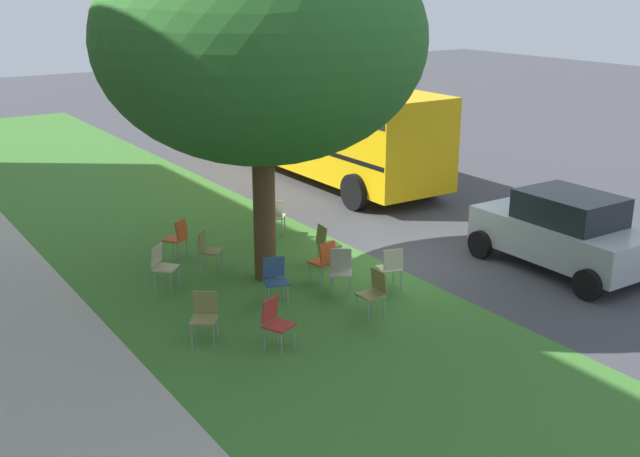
{
  "coord_description": "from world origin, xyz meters",
  "views": [
    {
      "loc": [
        -11.87,
        9.86,
        5.69
      ],
      "look_at": [
        0.63,
        1.6,
        0.9
      ],
      "focal_mm": 43.3,
      "sensor_mm": 36.0,
      "label": 1
    }
  ],
  "objects_px": {
    "chair_5": "(162,264)",
    "chair_7": "(324,259)",
    "chair_8": "(276,320)",
    "school_bus": "(312,117)",
    "chair_3": "(275,277)",
    "chair_4": "(275,214)",
    "chair_1": "(205,313)",
    "chair_10": "(177,236)",
    "chair_11": "(341,268)",
    "chair_6": "(374,290)",
    "parked_car": "(563,231)",
    "chair_2": "(326,242)",
    "street_tree": "(260,41)",
    "chair_0": "(391,266)",
    "chair_9": "(207,247)"
  },
  "relations": [
    {
      "from": "chair_7",
      "to": "chair_11",
      "type": "distance_m",
      "value": 0.58
    },
    {
      "from": "chair_2",
      "to": "chair_0",
      "type": "bearing_deg",
      "value": -173.08
    },
    {
      "from": "chair_1",
      "to": "chair_9",
      "type": "height_order",
      "value": "same"
    },
    {
      "from": "chair_2",
      "to": "chair_5",
      "type": "xyz_separation_m",
      "value": [
        0.65,
        3.38,
        0.0
      ]
    },
    {
      "from": "chair_10",
      "to": "chair_11",
      "type": "height_order",
      "value": "same"
    },
    {
      "from": "chair_6",
      "to": "chair_7",
      "type": "distance_m",
      "value": 1.81
    },
    {
      "from": "chair_2",
      "to": "chair_3",
      "type": "relative_size",
      "value": 1.0
    },
    {
      "from": "chair_7",
      "to": "chair_4",
      "type": "bearing_deg",
      "value": -13.24
    },
    {
      "from": "chair_3",
      "to": "chair_11",
      "type": "xyz_separation_m",
      "value": [
        -0.28,
        -1.28,
        0.0
      ]
    },
    {
      "from": "chair_4",
      "to": "parked_car",
      "type": "relative_size",
      "value": 0.24
    },
    {
      "from": "chair_1",
      "to": "chair_3",
      "type": "xyz_separation_m",
      "value": [
        0.79,
        -1.8,
        0.0
      ]
    },
    {
      "from": "chair_8",
      "to": "school_bus",
      "type": "distance_m",
      "value": 12.2
    },
    {
      "from": "chair_0",
      "to": "chair_11",
      "type": "height_order",
      "value": "same"
    },
    {
      "from": "chair_1",
      "to": "chair_8",
      "type": "distance_m",
      "value": 1.2
    },
    {
      "from": "chair_10",
      "to": "chair_3",
      "type": "bearing_deg",
      "value": -170.61
    },
    {
      "from": "chair_3",
      "to": "chair_4",
      "type": "relative_size",
      "value": 1.0
    },
    {
      "from": "street_tree",
      "to": "school_bus",
      "type": "relative_size",
      "value": 0.67
    },
    {
      "from": "chair_10",
      "to": "chair_11",
      "type": "bearing_deg",
      "value": -152.73
    },
    {
      "from": "chair_6",
      "to": "chair_9",
      "type": "relative_size",
      "value": 1.0
    },
    {
      "from": "street_tree",
      "to": "chair_4",
      "type": "relative_size",
      "value": 7.91
    },
    {
      "from": "chair_7",
      "to": "chair_8",
      "type": "distance_m",
      "value": 2.97
    },
    {
      "from": "chair_2",
      "to": "chair_6",
      "type": "xyz_separation_m",
      "value": [
        -2.67,
        0.78,
        0.0
      ]
    },
    {
      "from": "chair_4",
      "to": "chair_8",
      "type": "relative_size",
      "value": 1.0
    },
    {
      "from": "parked_car",
      "to": "chair_10",
      "type": "bearing_deg",
      "value": 52.06
    },
    {
      "from": "chair_2",
      "to": "chair_8",
      "type": "distance_m",
      "value": 4.02
    },
    {
      "from": "chair_7",
      "to": "chair_9",
      "type": "height_order",
      "value": "same"
    },
    {
      "from": "chair_1",
      "to": "chair_8",
      "type": "relative_size",
      "value": 1.0
    },
    {
      "from": "street_tree",
      "to": "chair_2",
      "type": "relative_size",
      "value": 7.91
    },
    {
      "from": "street_tree",
      "to": "chair_10",
      "type": "relative_size",
      "value": 7.91
    },
    {
      "from": "chair_1",
      "to": "chair_10",
      "type": "height_order",
      "value": "same"
    },
    {
      "from": "chair_4",
      "to": "chair_10",
      "type": "height_order",
      "value": "same"
    },
    {
      "from": "street_tree",
      "to": "chair_7",
      "type": "bearing_deg",
      "value": -138.52
    },
    {
      "from": "chair_8",
      "to": "chair_2",
      "type": "bearing_deg",
      "value": -45.58
    },
    {
      "from": "chair_7",
      "to": "school_bus",
      "type": "xyz_separation_m",
      "value": [
        7.9,
        -4.84,
        1.24
      ]
    },
    {
      "from": "chair_11",
      "to": "school_bus",
      "type": "relative_size",
      "value": 0.08
    },
    {
      "from": "chair_0",
      "to": "chair_4",
      "type": "distance_m",
      "value": 4.21
    },
    {
      "from": "chair_0",
      "to": "chair_8",
      "type": "height_order",
      "value": "same"
    },
    {
      "from": "chair_2",
      "to": "street_tree",
      "type": "bearing_deg",
      "value": 88.04
    },
    {
      "from": "chair_3",
      "to": "chair_5",
      "type": "relative_size",
      "value": 1.0
    },
    {
      "from": "chair_10",
      "to": "chair_7",
      "type": "bearing_deg",
      "value": -148.15
    },
    {
      "from": "chair_7",
      "to": "chair_9",
      "type": "xyz_separation_m",
      "value": [
        1.91,
        1.61,
        0.0
      ]
    },
    {
      "from": "chair_8",
      "to": "chair_10",
      "type": "distance_m",
      "value": 4.9
    },
    {
      "from": "chair_3",
      "to": "chair_4",
      "type": "height_order",
      "value": "same"
    },
    {
      "from": "chair_5",
      "to": "chair_11",
      "type": "bearing_deg",
      "value": -127.37
    },
    {
      "from": "chair_1",
      "to": "chair_2",
      "type": "distance_m",
      "value": 4.19
    },
    {
      "from": "chair_5",
      "to": "chair_8",
      "type": "bearing_deg",
      "value": -171.67
    },
    {
      "from": "chair_5",
      "to": "chair_7",
      "type": "xyz_separation_m",
      "value": [
        -1.51,
        -2.75,
        0.0
      ]
    },
    {
      "from": "chair_8",
      "to": "parked_car",
      "type": "distance_m",
      "value": 6.79
    },
    {
      "from": "chair_6",
      "to": "chair_8",
      "type": "xyz_separation_m",
      "value": [
        -0.14,
        2.09,
        0.0
      ]
    },
    {
      "from": "chair_8",
      "to": "parked_car",
      "type": "relative_size",
      "value": 0.24
    }
  ]
}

